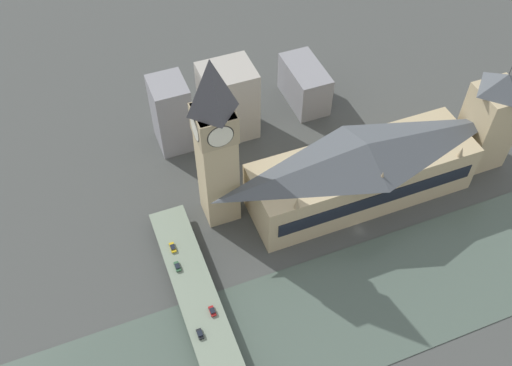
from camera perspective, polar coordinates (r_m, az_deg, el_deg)
ground_plane at (r=236.66m, az=10.29°, el=-4.67°), size 600.00×600.00×0.00m
river_water at (r=223.83m, az=13.96°, el=-10.41°), size 48.32×360.00×0.30m
parliament_hall at (r=236.79m, az=10.56°, el=1.21°), size 28.56×93.60×30.88m
clock_tower at (r=208.38m, az=-4.08°, el=4.14°), size 14.56×14.56×78.04m
victoria_tower at (r=261.45m, az=22.36°, el=5.92°), size 17.65×17.65×51.52m
road_bridge at (r=201.85m, az=-3.92°, el=-16.41°), size 128.63×14.28×6.03m
car_northbound_lead at (r=222.23m, az=-8.34°, el=-6.39°), size 4.65×1.92×1.29m
car_northbound_mid at (r=217.19m, az=-7.87°, el=-8.27°), size 4.29×1.88×1.36m
car_northbound_tail at (r=202.89m, az=-5.62°, el=-14.78°), size 3.92×1.89×1.42m
car_southbound_lead at (r=206.47m, az=-4.39°, el=-12.65°), size 4.05×1.89×1.39m
city_block_west at (r=259.84m, az=-2.79°, el=8.16°), size 20.08×23.55×35.62m
city_block_center at (r=281.51m, az=4.87°, el=9.81°), size 29.56×15.68×20.47m
city_block_east at (r=257.01m, az=-8.46°, el=6.85°), size 18.50×15.30×34.28m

